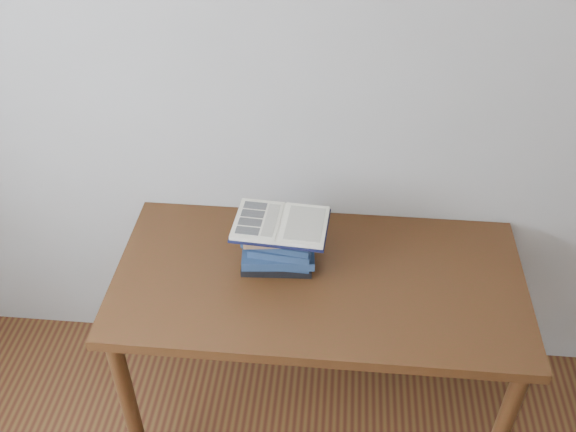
# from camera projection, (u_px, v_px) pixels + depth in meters

# --- Properties ---
(desk) EXTENTS (1.46, 0.73, 0.78)m
(desk) POSITION_uv_depth(u_px,v_px,m) (318.00, 295.00, 2.34)
(desk) COLOR #461F11
(desk) RESTS_ON ground
(book_stack) EXTENTS (0.27, 0.22, 0.18)m
(book_stack) POSITION_uv_depth(u_px,v_px,m) (279.00, 246.00, 2.27)
(book_stack) COLOR black
(book_stack) RESTS_ON desk
(open_book) EXTENTS (0.34, 0.25, 0.03)m
(open_book) POSITION_uv_depth(u_px,v_px,m) (281.00, 224.00, 2.21)
(open_book) COLOR black
(open_book) RESTS_ON book_stack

